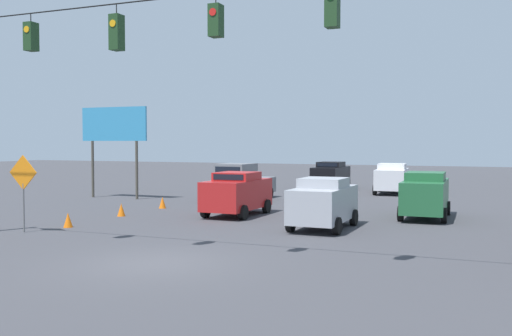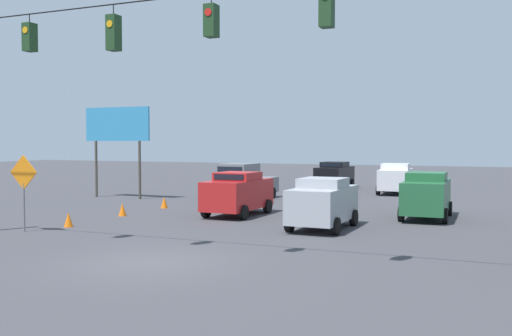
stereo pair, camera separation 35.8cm
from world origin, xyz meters
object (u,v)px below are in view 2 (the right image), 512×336
traffic_cone_second (122,210)px  sedan_red_withflow_mid (238,193)px  sedan_green_oncoming_far (426,194)px  sedan_silver_crossing_near (323,202)px  traffic_cone_nearest (68,220)px  traffic_cone_third (164,202)px  overhead_signal_span (162,79)px  roadside_billboard (117,130)px  work_zone_sign (24,178)px  sedan_black_withflow_deep (335,175)px  pickup_truck_grey_withflow_far (243,183)px  sedan_white_oncoming_deep (396,178)px

traffic_cone_second → sedan_red_withflow_mid: bearing=-154.3°
sedan_green_oncoming_far → sedan_silver_crossing_near: size_ratio=1.11×
sedan_green_oncoming_far → traffic_cone_second: 13.47m
traffic_cone_nearest → traffic_cone_second: (0.10, -3.59, 0.00)m
sedan_green_oncoming_far → traffic_cone_third: bearing=5.5°
overhead_signal_span → sedan_silver_crossing_near: bearing=-109.3°
sedan_silver_crossing_near → roadside_billboard: 16.51m
sedan_green_oncoming_far → work_zone_sign: (13.24, 9.71, 0.94)m
traffic_cone_third → work_zone_sign: (0.66, 8.50, 1.70)m
sedan_silver_crossing_near → sedan_red_withflow_mid: 5.26m
sedan_silver_crossing_near → roadside_billboard: roadside_billboard is taller
traffic_cone_third → work_zone_sign: size_ratio=0.20×
overhead_signal_span → sedan_black_withflow_deep: (2.13, -25.85, -4.08)m
pickup_truck_grey_withflow_far → sedan_red_withflow_mid: bearing=112.7°
overhead_signal_span → traffic_cone_nearest: (6.75, -3.76, -4.79)m
sedan_white_oncoming_deep → roadside_billboard: roadside_billboard is taller
sedan_silver_crossing_near → sedan_red_withflow_mid: (4.70, -2.35, 0.01)m
traffic_cone_nearest → work_zone_sign: size_ratio=0.20×
overhead_signal_span → sedan_red_withflow_mid: size_ratio=4.81×
overhead_signal_span → sedan_green_oncoming_far: overhead_signal_span is taller
overhead_signal_span → sedan_silver_crossing_near: 8.69m
sedan_black_withflow_deep → traffic_cone_third: sedan_black_withflow_deep is taller
sedan_white_oncoming_deep → traffic_cone_third: bearing=53.6°
sedan_green_oncoming_far → roadside_billboard: 18.38m
roadside_billboard → sedan_green_oncoming_far: bearing=172.9°
sedan_black_withflow_deep → sedan_white_oncoming_deep: size_ratio=1.06×
sedan_green_oncoming_far → roadside_billboard: roadside_billboard is taller
sedan_green_oncoming_far → overhead_signal_span: bearing=63.9°
sedan_silver_crossing_near → work_zone_sign: (9.95, 5.07, 0.98)m
overhead_signal_span → sedan_white_oncoming_deep: 23.83m
sedan_red_withflow_mid → roadside_billboard: (10.01, -4.51, 3.00)m
overhead_signal_span → sedan_black_withflow_deep: overhead_signal_span is taller
traffic_cone_nearest → traffic_cone_third: same height
sedan_red_withflow_mid → traffic_cone_second: bearing=25.7°
sedan_white_oncoming_deep → traffic_cone_second: (9.42, 15.99, -0.73)m
overhead_signal_span → traffic_cone_second: overhead_signal_span is taller
sedan_green_oncoming_far → sedan_white_oncoming_deep: (3.24, -11.45, -0.03)m
sedan_white_oncoming_deep → traffic_cone_second: sedan_white_oncoming_deep is taller
traffic_cone_nearest → traffic_cone_second: same height
sedan_red_withflow_mid → roadside_billboard: 11.38m
sedan_green_oncoming_far → sedan_silver_crossing_near: bearing=54.7°
sedan_red_withflow_mid → traffic_cone_third: 4.77m
pickup_truck_grey_withflow_far → sedan_silver_crossing_near: (-7.26, 8.45, 0.04)m
traffic_cone_nearest → roadside_billboard: (5.43, -10.36, 3.73)m
work_zone_sign → sedan_green_oncoming_far: bearing=-143.7°
overhead_signal_span → sedan_black_withflow_deep: 26.25m
roadside_billboard → work_zone_sign: size_ratio=1.90×
sedan_green_oncoming_far → sedan_black_withflow_deep: bearing=-60.3°
roadside_billboard → work_zone_sign: roadside_billboard is taller
sedan_silver_crossing_near → traffic_cone_third: sedan_silver_crossing_near is taller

